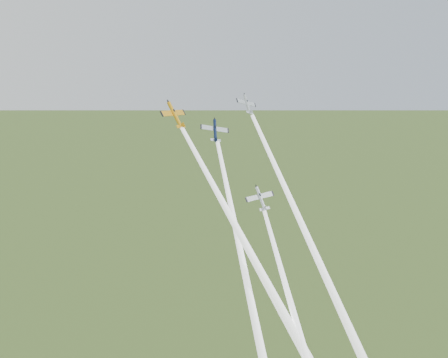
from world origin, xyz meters
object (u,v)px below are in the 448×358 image
(plane_yellow, at_px, (175,115))
(plane_navy, at_px, (215,130))
(plane_silver_low, at_px, (261,198))
(plane_silver_right, at_px, (247,104))

(plane_yellow, height_order, plane_navy, plane_yellow)
(plane_navy, xyz_separation_m, plane_silver_low, (3.27, -14.62, -14.61))
(plane_silver_low, bearing_deg, plane_silver_right, 76.19)
(plane_yellow, distance_m, plane_silver_right, 21.35)
(plane_yellow, bearing_deg, plane_silver_low, -60.08)
(plane_navy, distance_m, plane_silver_right, 10.73)
(plane_navy, bearing_deg, plane_silver_right, 4.67)
(plane_yellow, relative_size, plane_silver_low, 1.14)
(plane_yellow, xyz_separation_m, plane_silver_low, (15.87, -12.27, -19.65))
(plane_navy, relative_size, plane_silver_low, 1.01)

